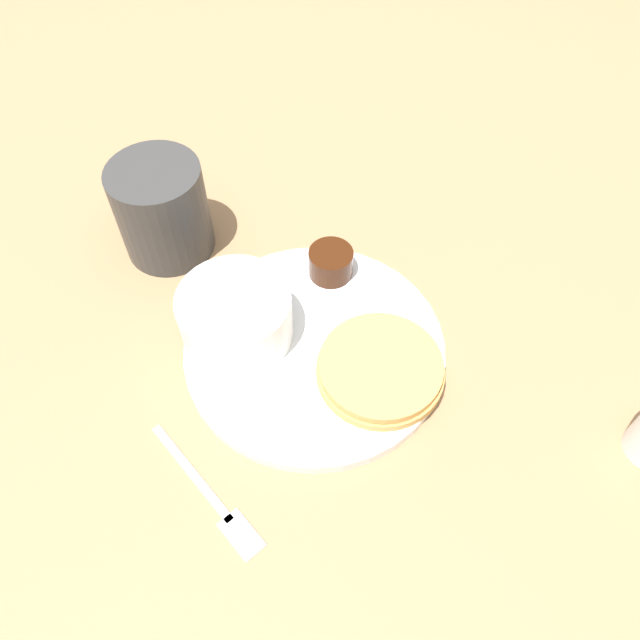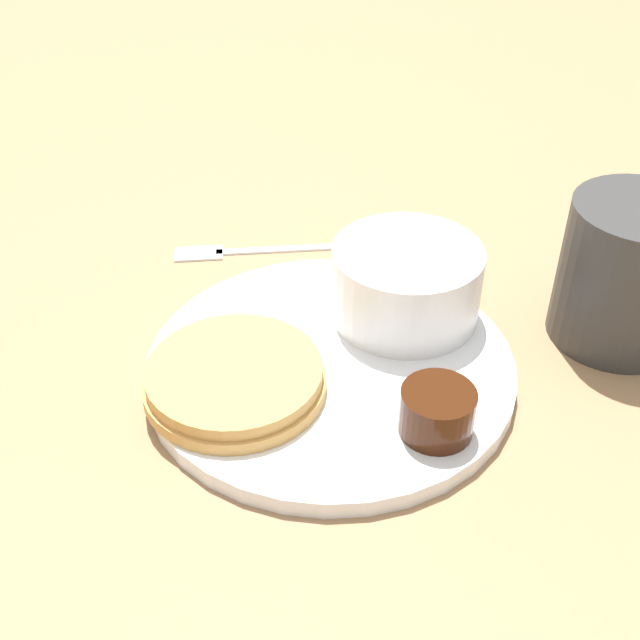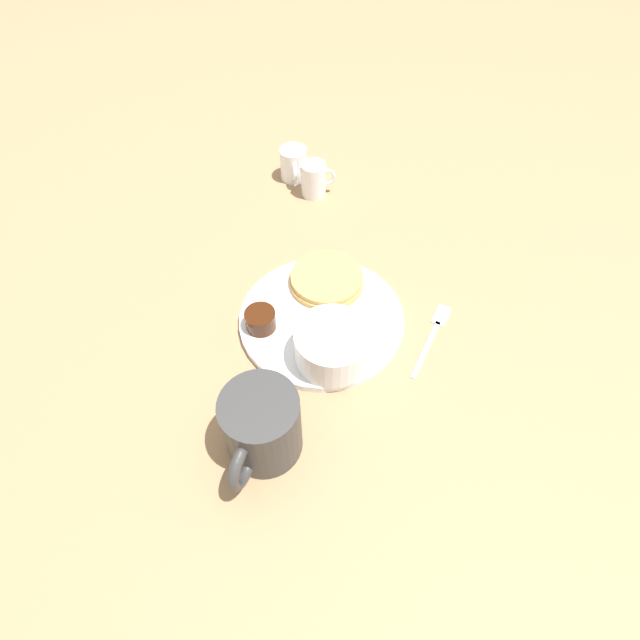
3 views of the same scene
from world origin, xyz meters
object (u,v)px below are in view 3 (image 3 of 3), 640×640
at_px(bowl, 332,345).
at_px(coffee_mug, 261,427).
at_px(plate, 322,319).
at_px(creamer_pitcher_near, 314,179).
at_px(creamer_pitcher_far, 294,164).
at_px(fork, 434,331).

height_order(bowl, coffee_mug, coffee_mug).
bearing_deg(plate, creamer_pitcher_near, -131.91).
bearing_deg(bowl, creamer_pitcher_near, -130.20).
height_order(plate, bowl, bowl).
xyz_separation_m(creamer_pitcher_far, fork, (0.10, 0.41, -0.03)).
height_order(coffee_mug, fork, coffee_mug).
distance_m(bowl, creamer_pitcher_far, 0.42).
bearing_deg(creamer_pitcher_far, coffee_mug, 43.53).
xyz_separation_m(creamer_pitcher_near, fork, (0.10, 0.35, -0.03)).
bearing_deg(fork, creamer_pitcher_near, -105.46).
bearing_deg(creamer_pitcher_near, fork, 74.54).
xyz_separation_m(plate, creamer_pitcher_near, (-0.20, -0.22, 0.03)).
distance_m(coffee_mug, creamer_pitcher_near, 0.50).
distance_m(coffee_mug, creamer_pitcher_far, 0.54).
bearing_deg(creamer_pitcher_near, coffee_mug, 38.93).
xyz_separation_m(plate, bowl, (0.04, 0.06, 0.03)).
relative_size(plate, creamer_pitcher_far, 3.83).
relative_size(plate, coffee_mug, 1.97).
bearing_deg(bowl, creamer_pitcher_far, -125.54).
height_order(plate, coffee_mug, coffee_mug).
relative_size(creamer_pitcher_far, fork, 0.46).
distance_m(plate, creamer_pitcher_far, 0.35).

